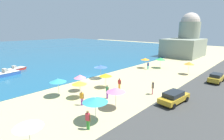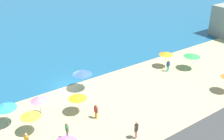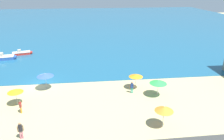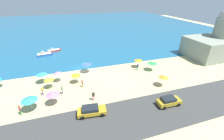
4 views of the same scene
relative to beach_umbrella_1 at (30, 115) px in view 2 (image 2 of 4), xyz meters
name	(u,v)px [view 2 (image 2 of 4)]	position (x,y,z in m)	size (l,w,h in m)	color
ground_plane	(68,86)	(6.87, 6.10, -2.01)	(160.00, 160.00, 0.00)	tan
beach_umbrella_1	(30,115)	(0.00, 0.00, 0.00)	(1.84, 1.84, 2.29)	#B2B2B7
beach_umbrella_3	(166,53)	(20.40, 3.11, 0.02)	(1.93, 1.93, 2.29)	#B2B2B7
beach_umbrella_5	(82,73)	(7.95, 4.36, 0.17)	(2.29, 2.29, 2.44)	#B2B2B7
beach_umbrella_7	(5,106)	(-1.50, 2.47, 0.15)	(2.13, 2.13, 2.45)	#B2B2B7
beach_umbrella_8	(192,55)	(22.82, 0.66, 0.02)	(2.24, 2.24, 2.32)	#B2B2B7
beach_umbrella_10	(78,97)	(5.07, 0.38, -0.07)	(1.85, 1.85, 2.23)	#B2B2B7
beach_umbrella_11	(39,99)	(1.64, 2.00, 0.10)	(1.72, 1.72, 2.42)	#B2B2B7
bather_0	(168,65)	(19.64, 1.87, -1.08)	(0.55, 0.31, 1.66)	teal
bather_1	(96,111)	(6.02, -1.51, -1.12)	(0.27, 0.57, 1.59)	orange
bather_2	(27,140)	(-1.20, -1.96, -1.03)	(0.35, 0.52, 1.74)	purple
bather_3	(67,130)	(2.21, -2.71, -1.01)	(0.26, 0.57, 1.78)	#9852BD
bather_4	(136,129)	(7.30, -6.23, -1.00)	(0.55, 0.32, 1.79)	#DA7689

